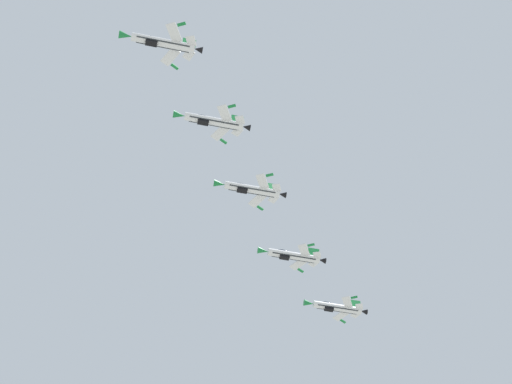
{
  "coord_description": "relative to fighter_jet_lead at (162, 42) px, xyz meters",
  "views": [
    {
      "loc": [
        -5.76,
        1.36,
        1.52
      ],
      "look_at": [
        39.12,
        85.12,
        127.09
      ],
      "focal_mm": 51.42,
      "sensor_mm": 36.0,
      "label": 1
    }
  ],
  "objects": [
    {
      "name": "fighter_jet_right_outer",
      "position": [
        65.43,
        42.97,
        -2.65
      ],
      "size": [
        15.68,
        10.33,
        4.38
      ],
      "rotation": [
        0.0,
        -0.09,
        1.29
      ],
      "color": "silver"
    },
    {
      "name": "fighter_jet_right_wing",
      "position": [
        30.71,
        21.89,
        -1.3
      ],
      "size": [
        15.68,
        10.35,
        4.36
      ],
      "rotation": [
        0.0,
        -0.04,
        1.29
      ],
      "color": "silver"
    },
    {
      "name": "fighter_jet_left_outer",
      "position": [
        47.2,
        32.68,
        -3.47
      ],
      "size": [
        15.68,
        10.27,
        4.39
      ],
      "rotation": [
        0.0,
        -0.15,
        1.29
      ],
      "color": "silver"
    },
    {
      "name": "fighter_jet_left_wing",
      "position": [
        16.08,
        10.89,
        -0.35
      ],
      "size": [
        15.68,
        10.3,
        4.39
      ],
      "rotation": [
        0.0,
        -0.13,
        1.29
      ],
      "color": "silver"
    },
    {
      "name": "fighter_jet_lead",
      "position": [
        0.0,
        0.0,
        0.0
      ],
      "size": [
        15.68,
        10.33,
        4.38
      ],
      "rotation": [
        0.0,
        -0.09,
        1.29
      ],
      "color": "silver"
    }
  ]
}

